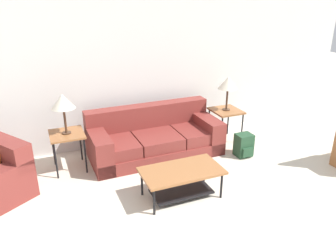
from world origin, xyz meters
TOP-DOWN VIEW (x-y plane):
  - wall_back at (0.00, 3.92)m, footprint 9.09×0.06m
  - couch at (-0.03, 3.23)m, footprint 2.26×1.01m
  - coffee_table at (-0.15, 1.84)m, footprint 1.11×0.61m
  - side_table_left at (-1.48, 3.25)m, footprint 0.52×0.56m
  - side_table_right at (1.42, 3.25)m, footprint 0.52×0.56m
  - table_lamp_left at (-1.48, 3.25)m, footprint 0.36×0.36m
  - table_lamp_right at (1.42, 3.25)m, footprint 0.36×0.36m
  - backpack at (1.38, 2.55)m, footprint 0.28×0.31m

SIDE VIEW (x-z plane):
  - backpack at x=1.38m, z-range 0.00..0.40m
  - couch at x=-0.03m, z-range -0.12..0.70m
  - coffee_table at x=-0.15m, z-range 0.10..0.52m
  - side_table_left at x=-1.48m, z-range 0.25..0.87m
  - side_table_right at x=1.42m, z-range 0.25..0.87m
  - table_lamp_left at x=-1.48m, z-range 0.82..1.45m
  - table_lamp_right at x=1.42m, z-range 0.82..1.45m
  - wall_back at x=0.00m, z-range 0.00..2.60m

